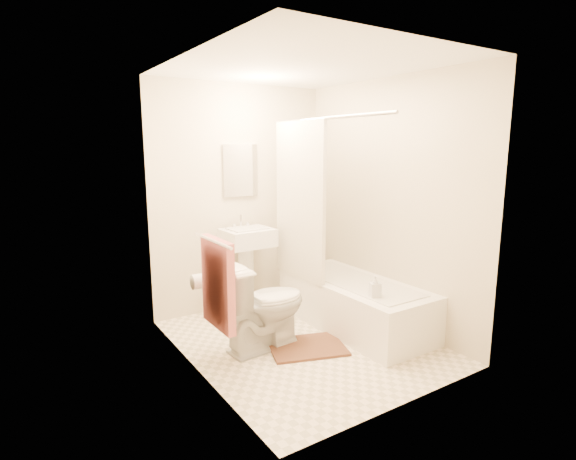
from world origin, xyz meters
TOP-DOWN VIEW (x-y plane):
  - floor at (0.00, 0.00)m, footprint 2.40×2.40m
  - ceiling at (0.00, 0.00)m, footprint 2.40×2.40m
  - wall_back at (0.00, 1.20)m, footprint 2.00×0.02m
  - wall_left at (-1.00, 0.00)m, footprint 0.02×2.40m
  - wall_right at (1.00, 0.00)m, footprint 0.02×2.40m
  - mirror at (0.00, 1.18)m, footprint 0.40×0.03m
  - curtain_rod at (0.30, 0.10)m, footprint 0.03×1.70m
  - shower_curtain at (0.30, 0.50)m, footprint 0.04×0.80m
  - towel_bar at (-0.96, -0.25)m, footprint 0.02×0.60m
  - towel at (-0.93, -0.25)m, footprint 0.06×0.45m
  - toilet_paper at (-0.93, 0.12)m, footprint 0.11×0.12m
  - toilet at (-0.35, 0.11)m, footprint 0.83×0.51m
  - sink at (-0.06, 0.95)m, footprint 0.52×0.42m
  - bathtub at (0.64, 0.05)m, footprint 0.71×1.63m
  - bath_mat at (-0.04, -0.12)m, footprint 0.77×0.67m
  - soap_bottle at (0.47, -0.42)m, footprint 0.12×0.12m
  - scrub_brush at (0.62, 0.69)m, footprint 0.11×0.22m

SIDE VIEW (x-z plane):
  - floor at x=0.00m, z-range 0.00..0.00m
  - bath_mat at x=-0.04m, z-range 0.00..0.02m
  - bathtub at x=0.64m, z-range 0.00..0.46m
  - toilet at x=-0.35m, z-range 0.00..0.79m
  - scrub_brush at x=0.62m, z-range 0.46..0.50m
  - sink at x=-0.06m, z-range 0.00..0.99m
  - soap_bottle at x=0.47m, z-range 0.46..0.65m
  - toilet_paper at x=-0.93m, z-range 0.64..0.76m
  - towel at x=-0.93m, z-range 0.45..1.11m
  - towel_bar at x=-0.96m, z-range 1.09..1.11m
  - wall_back at x=0.00m, z-range 0.00..2.40m
  - wall_left at x=-1.00m, z-range 0.00..2.40m
  - wall_right at x=1.00m, z-range 0.00..2.40m
  - shower_curtain at x=0.30m, z-range 0.44..2.00m
  - mirror at x=0.00m, z-range 1.23..1.77m
  - curtain_rod at x=0.30m, z-range 1.98..2.02m
  - ceiling at x=0.00m, z-range 2.40..2.40m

